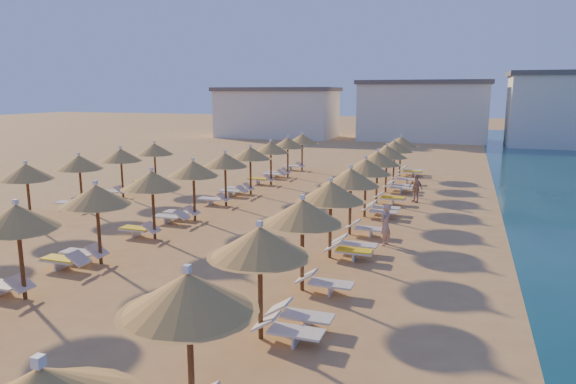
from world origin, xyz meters
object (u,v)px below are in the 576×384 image
at_px(parasol_row_east, 351,178).
at_px(parasol_row_west, 193,170).
at_px(beachgoer_c, 416,188).
at_px(beachgoer_a, 385,225).

bearing_deg(parasol_row_east, parasol_row_west, 180.00).
height_order(parasol_row_east, beachgoer_c, parasol_row_east).
bearing_deg(parasol_row_east, beachgoer_a, -33.32).
relative_size(parasol_row_east, beachgoer_a, 21.75).
distance_m(parasol_row_east, beachgoer_a, 2.50).
xyz_separation_m(parasol_row_east, parasol_row_west, (-7.31, 0.00, 0.00)).
relative_size(parasol_row_west, beachgoer_c, 23.10).
relative_size(beachgoer_a, beachgoer_c, 1.06).
bearing_deg(parasol_row_west, parasol_row_east, 0.00).
height_order(parasol_row_west, beachgoer_c, parasol_row_west).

